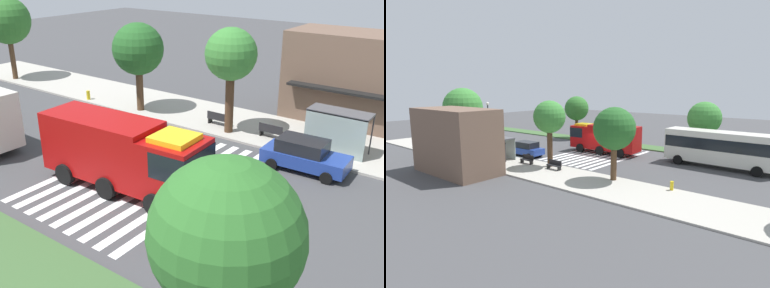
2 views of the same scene
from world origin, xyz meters
The scene contains 15 objects.
ground_plane centered at (0.00, 0.00, 0.00)m, with size 120.00×120.00×0.00m, color #424244.
sidewalk centered at (0.00, 9.62, 0.07)m, with size 60.00×5.72×0.14m, color #ADA89E.
median_strip centered at (0.00, -8.26, 0.07)m, with size 60.00×3.00×0.14m, color #3D6033.
crosswalk centered at (-0.31, 0.00, 0.01)m, with size 7.65×12.17×0.01m.
fire_truck centered at (0.01, -1.67, 1.99)m, with size 9.09×3.21×3.51m.
parked_car_west centered at (6.00, 5.56, 0.89)m, with size 4.60×2.23×1.74m.
bus_stop_shelter centered at (6.62, 8.44, 1.89)m, with size 3.50×1.40×2.46m.
bench_near_shelter centered at (2.62, 8.41, 0.59)m, with size 1.60×0.50×0.90m.
bench_west_of_shelter centered at (-1.32, 8.41, 0.59)m, with size 1.60×0.50×0.90m.
storefront_building centered at (5.40, 14.68, 3.06)m, with size 8.82×5.21×6.12m.
sidewalk_tree_far_west centered at (-23.39, 7.76, 5.35)m, with size 4.13×4.13×7.31m.
sidewalk_tree_west centered at (-7.78, 7.76, 4.58)m, with size 3.66×3.66×6.32m.
sidewalk_tree_center centered at (-0.12, 7.76, 5.07)m, with size 3.23×3.23×6.65m.
median_tree_west centered at (9.69, -8.26, 4.72)m, with size 3.75×3.75×6.50m.
fire_hydrant centered at (-12.88, 7.26, 0.49)m, with size 0.28×0.28×0.70m, color gold.
Camera 1 is at (14.30, -15.86, 10.70)m, focal length 42.59 mm.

